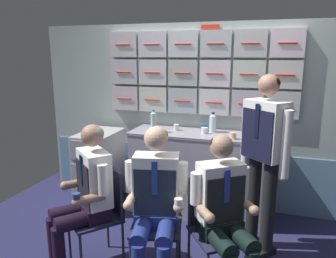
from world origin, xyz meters
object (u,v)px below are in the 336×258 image
(folding_chair_right, at_px, (214,219))
(water_bottle_short, at_px, (154,122))
(crew_member_right, at_px, (225,211))
(folding_chair_left, at_px, (105,206))
(coffee_cup_white, at_px, (233,136))
(service_trolley, at_px, (100,166))
(crew_member_standing, at_px, (264,151))
(folding_chair_center, at_px, (158,211))
(crew_member_left, at_px, (85,192))
(crew_member_center, at_px, (155,200))

(folding_chair_right, distance_m, water_bottle_short, 1.41)
(folding_chair_right, xyz_separation_m, crew_member_right, (0.10, -0.13, 0.15))
(folding_chair_left, distance_m, folding_chair_right, 0.94)
(coffee_cup_white, bearing_deg, folding_chair_left, -134.12)
(water_bottle_short, relative_size, coffee_cup_white, 3.65)
(folding_chair_left, distance_m, coffee_cup_white, 1.45)
(coffee_cup_white, bearing_deg, crew_member_right, -85.76)
(service_trolley, xyz_separation_m, folding_chair_left, (0.61, -1.00, 0.04))
(crew_member_standing, xyz_separation_m, water_bottle_short, (-1.20, 0.45, 0.10))
(crew_member_right, bearing_deg, crew_member_standing, 69.79)
(folding_chair_center, height_order, crew_member_right, crew_member_right)
(service_trolley, distance_m, crew_member_right, 1.97)
(crew_member_left, xyz_separation_m, folding_chair_right, (1.05, 0.19, -0.16))
(folding_chair_center, height_order, coffee_cup_white, coffee_cup_white)
(folding_chair_right, bearing_deg, service_trolley, 148.83)
(crew_member_center, bearing_deg, crew_member_left, -178.92)
(crew_member_left, bearing_deg, folding_chair_right, 10.08)
(folding_chair_left, distance_m, crew_member_standing, 1.47)
(service_trolley, xyz_separation_m, crew_member_left, (0.50, -1.12, 0.20))
(crew_member_right, bearing_deg, folding_chair_left, 176.22)
(folding_chair_center, bearing_deg, folding_chair_right, 2.16)
(water_bottle_short, height_order, coffee_cup_white, water_bottle_short)
(folding_chair_right, bearing_deg, crew_member_right, -53.92)
(coffee_cup_white, bearing_deg, crew_member_left, -133.77)
(service_trolley, relative_size, folding_chair_left, 1.06)
(crew_member_center, relative_size, folding_chair_right, 1.49)
(service_trolley, height_order, coffee_cup_white, coffee_cup_white)
(water_bottle_short, xyz_separation_m, coffee_cup_white, (0.88, -0.04, -0.08))
(folding_chair_center, bearing_deg, crew_member_right, -11.39)
(folding_chair_center, height_order, folding_chair_right, same)
(service_trolley, relative_size, folding_chair_right, 1.06)
(crew_member_center, relative_size, coffee_cup_white, 18.14)
(service_trolley, height_order, water_bottle_short, water_bottle_short)
(folding_chair_right, bearing_deg, crew_member_standing, 57.04)
(crew_member_center, distance_m, crew_member_standing, 1.07)
(crew_member_left, bearing_deg, service_trolley, 114.11)
(crew_member_right, distance_m, crew_member_standing, 0.75)
(folding_chair_center, distance_m, crew_member_standing, 1.06)
(folding_chair_right, relative_size, coffee_cup_white, 12.17)
(crew_member_center, xyz_separation_m, crew_member_standing, (0.77, 0.69, 0.27))
(service_trolley, height_order, folding_chair_left, service_trolley)
(crew_member_left, height_order, coffee_cup_white, crew_member_left)
(crew_member_standing, distance_m, coffee_cup_white, 0.52)
(crew_member_right, xyz_separation_m, crew_member_standing, (0.24, 0.65, 0.29))
(crew_member_center, distance_m, crew_member_right, 0.53)
(coffee_cup_white, bearing_deg, crew_member_standing, -52.24)
(coffee_cup_white, bearing_deg, service_trolley, 179.55)
(crew_member_center, bearing_deg, crew_member_right, 4.58)
(folding_chair_left, distance_m, crew_member_left, 0.23)
(crew_member_standing, bearing_deg, crew_member_right, -110.21)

